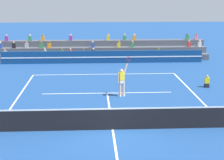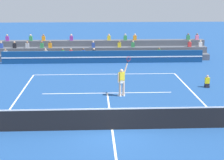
{
  "view_description": "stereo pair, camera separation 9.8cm",
  "coord_description": "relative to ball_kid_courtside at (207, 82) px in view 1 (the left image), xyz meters",
  "views": [
    {
      "loc": [
        -0.91,
        -16.56,
        6.43
      ],
      "look_at": [
        0.26,
        5.41,
        1.1
      ],
      "focal_mm": 60.0,
      "sensor_mm": 36.0,
      "label": 1
    },
    {
      "loc": [
        -0.82,
        -16.56,
        6.43
      ],
      "look_at": [
        0.26,
        5.41,
        1.1
      ],
      "focal_mm": 60.0,
      "sensor_mm": 36.0,
      "label": 2
    }
  ],
  "objects": [
    {
      "name": "tennis_player",
      "position": [
        -5.92,
        -1.85,
        0.66
      ],
      "size": [
        0.87,
        0.59,
        2.48
      ],
      "color": "beige",
      "rests_on": "ground"
    },
    {
      "name": "ground_plane",
      "position": [
        -6.79,
        -7.55,
        -0.33
      ],
      "size": [
        120.0,
        120.0,
        0.0
      ],
      "primitive_type": "plane",
      "color": "navy"
    },
    {
      "name": "court_lines",
      "position": [
        -6.79,
        -7.55,
        -0.33
      ],
      "size": [
        11.1,
        23.9,
        0.01
      ],
      "color": "white",
      "rests_on": "ground"
    },
    {
      "name": "sponsor_banner_wall",
      "position": [
        -6.79,
        8.97,
        0.22
      ],
      "size": [
        18.0,
        0.26,
        1.1
      ],
      "color": "navy",
      "rests_on": "ground"
    },
    {
      "name": "tennis_ball",
      "position": [
        -5.84,
        1.69,
        -0.3
      ],
      "size": [
        0.07,
        0.07,
        0.07
      ],
      "primitive_type": "sphere",
      "color": "#C6DB33",
      "rests_on": "ground"
    },
    {
      "name": "bleacher_stand",
      "position": [
        -6.81,
        11.51,
        0.32
      ],
      "size": [
        19.95,
        2.85,
        2.28
      ],
      "color": "#4C515B",
      "rests_on": "ground"
    },
    {
      "name": "ball_kid_courtside",
      "position": [
        0.0,
        0.0,
        0.0
      ],
      "size": [
        0.3,
        0.36,
        0.84
      ],
      "color": "black",
      "rests_on": "ground"
    },
    {
      "name": "tennis_net",
      "position": [
        -6.79,
        -7.55,
        0.21
      ],
      "size": [
        12.0,
        0.1,
        1.1
      ],
      "color": "#2D6B38",
      "rests_on": "ground"
    }
  ]
}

